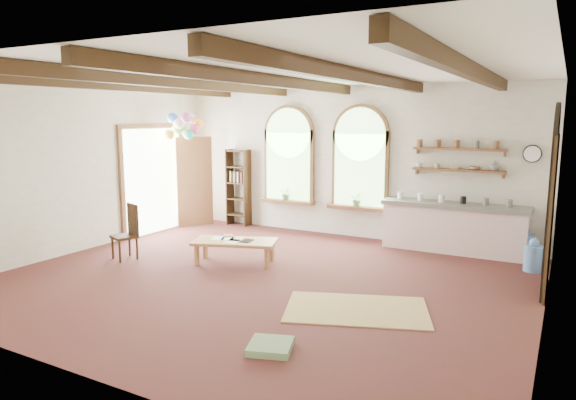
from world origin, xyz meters
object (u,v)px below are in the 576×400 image
Objects in this scene: kitchen_counter at (453,227)px; balloon_cluster at (184,126)px; coffee_table at (235,243)px; side_chair at (126,243)px.

balloon_cluster is at bearing -170.44° from kitchen_counter.
side_chair is at bearing -159.00° from coffee_table.
side_chair is 0.87× the size of balloon_cluster.
kitchen_counter reaches higher than coffee_table.
kitchen_counter is at bearing 33.53° from side_chair.
kitchen_counter is at bearing 9.56° from balloon_cluster.
side_chair is (-1.89, -0.73, -0.08)m from coffee_table.
kitchen_counter is 4.16m from coffee_table.
coffee_table is at bearing -140.40° from kitchen_counter.
balloon_cluster is at bearing 145.94° from coffee_table.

